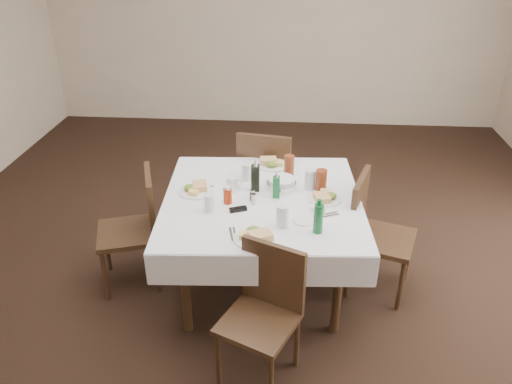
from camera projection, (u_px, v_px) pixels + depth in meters
The scene contains 33 objects.
ground_plane at pixel (254, 275), 3.97m from camera, with size 7.00×7.00×0.00m, color black.
room_shell at pixel (254, 59), 3.16m from camera, with size 6.04×7.04×2.80m.
dining_table at pixel (262, 207), 3.55m from camera, with size 1.47×1.47×0.76m.
chair_north at pixel (266, 175), 4.32m from camera, with size 0.53×0.53×0.96m.
chair_south at pixel (265, 305), 2.93m from camera, with size 0.54×0.54×0.86m.
chair_east at pixel (372, 228), 3.62m from camera, with size 0.55×0.55×0.91m.
chair_west at pixel (138, 222), 3.69m from camera, with size 0.54×0.54×0.91m.
meal_north at pixel (272, 163), 3.97m from camera, with size 0.25×0.25×0.05m.
meal_south at pixel (255, 236), 3.05m from camera, with size 0.26×0.26×0.06m.
meal_east at pixel (325, 197), 3.48m from camera, with size 0.24×0.24×0.05m.
meal_west at pixel (196, 189), 3.59m from camera, with size 0.25×0.25×0.05m.
side_plate_a at pixel (239, 176), 3.80m from camera, with size 0.17×0.17×0.01m.
side_plate_b at pixel (304, 220), 3.24m from camera, with size 0.14×0.14×0.01m.
water_n at pixel (246, 172), 3.74m from camera, with size 0.07×0.07×0.13m.
water_s at pixel (282, 216), 3.16m from camera, with size 0.08×0.08×0.15m.
water_e at pixel (310, 179), 3.61m from camera, with size 0.08×0.08×0.15m.
water_w at pixel (209, 203), 3.33m from camera, with size 0.07×0.07×0.12m.
iced_tea_a at pixel (289, 165), 3.80m from camera, with size 0.08×0.08×0.16m.
iced_tea_b at pixel (321, 181), 3.57m from camera, with size 0.08×0.08×0.17m.
bread_basket at pixel (281, 183), 3.64m from camera, with size 0.22×0.22×0.07m.
oil_cruet_dark at pixel (255, 177), 3.57m from camera, with size 0.06×0.06×0.25m.
oil_cruet_green at pixel (276, 186), 3.49m from camera, with size 0.05×0.05×0.20m.
ketchup_bottle at pixel (228, 195), 3.42m from camera, with size 0.06×0.06×0.13m.
salt_shaker at pixel (254, 199), 3.41m from camera, with size 0.04×0.04×0.08m.
pepper_shaker at pixel (252, 195), 3.47m from camera, with size 0.04×0.04×0.08m.
coffee_mug at pixel (232, 184), 3.61m from camera, with size 0.14×0.13×0.09m.
sunglasses at pixel (238, 209), 3.35m from camera, with size 0.12×0.08×0.03m.
green_bottle at pixel (318, 218), 3.08m from camera, with size 0.06×0.06×0.23m.
sugar_caddy at pixel (318, 208), 3.34m from camera, with size 0.09×0.06×0.04m.
cutlery_n at pixel (287, 170), 3.90m from camera, with size 0.08×0.19×0.01m.
cutlery_s at pixel (233, 234), 3.10m from camera, with size 0.07×0.16×0.01m.
cutlery_e at pixel (326, 216), 3.29m from camera, with size 0.19×0.11×0.01m.
cutlery_w at pixel (203, 185), 3.68m from camera, with size 0.17×0.11×0.01m.
Camera 1 is at (0.25, -3.17, 2.47)m, focal length 35.00 mm.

